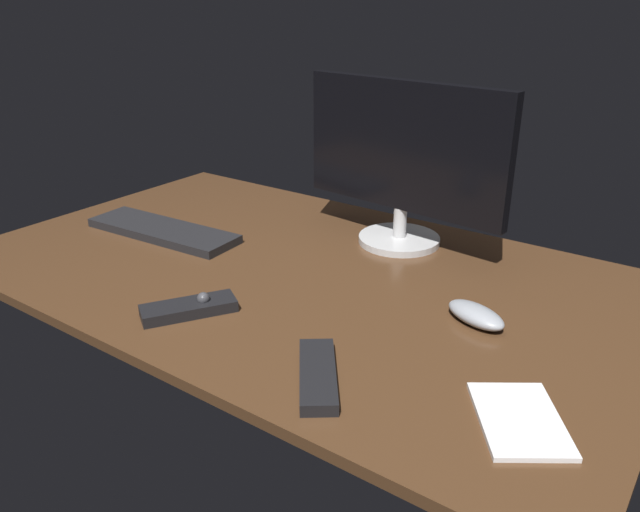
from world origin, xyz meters
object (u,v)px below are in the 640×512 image
at_px(keyboard, 163,231).
at_px(computer_mouse, 477,314).
at_px(media_remote, 190,308).
at_px(monitor, 403,159).
at_px(notepad, 519,419).
at_px(tv_remote, 318,375).

distance_m(keyboard, computer_mouse, 0.78).
bearing_deg(computer_mouse, media_remote, -128.71).
relative_size(monitor, notepad, 3.12).
distance_m(computer_mouse, notepad, 0.28).
relative_size(monitor, computer_mouse, 4.26).
bearing_deg(keyboard, media_remote, -38.49).
bearing_deg(monitor, tv_remote, -67.49).
relative_size(monitor, keyboard, 1.28).
bearing_deg(tv_remote, monitor, 159.73).
distance_m(computer_mouse, tv_remote, 0.33).
relative_size(keyboard, tv_remote, 2.22).
bearing_deg(keyboard, computer_mouse, -1.20).
distance_m(monitor, keyboard, 0.59).
bearing_deg(computer_mouse, monitor, 158.73).
distance_m(keyboard, notepad, 0.95).
height_order(keyboard, notepad, keyboard).
bearing_deg(media_remote, notepad, -53.93).
height_order(monitor, media_remote, monitor).
distance_m(keyboard, tv_remote, 0.71).
height_order(media_remote, tv_remote, media_remote).
relative_size(tv_remote, notepad, 1.10).
relative_size(media_remote, tv_remote, 0.99).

